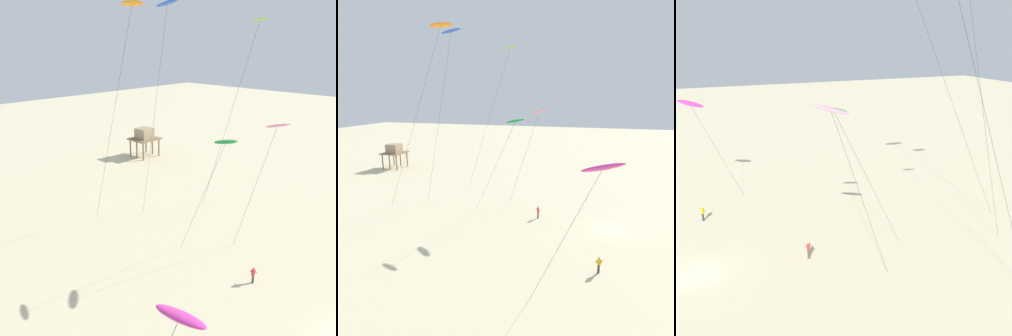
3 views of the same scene
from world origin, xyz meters
The scene contains 6 objects.
ground_plane centered at (0.00, 0.00, 0.00)m, with size 260.00×260.00×0.00m, color beige.
kite_magenta centered at (-17.70, 1.66, 11.73)m, with size 1.92×6.65×12.49m.
kite_green centered at (0.09, 12.53, 13.18)m, with size 1.89×7.58×13.77m.
kite_pink centered at (5.02, 10.40, 14.13)m, with size 1.77×6.14×14.80m.
kite_flyer_nearest centered at (-10.78, 1.31, 0.89)m, with size 0.73×0.73×1.67m.
kite_flyer_middle centered at (1.25, 9.49, 0.89)m, with size 0.53×0.50×1.67m.
Camera 3 is at (33.20, -0.45, 19.66)m, focal length 44.28 mm.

